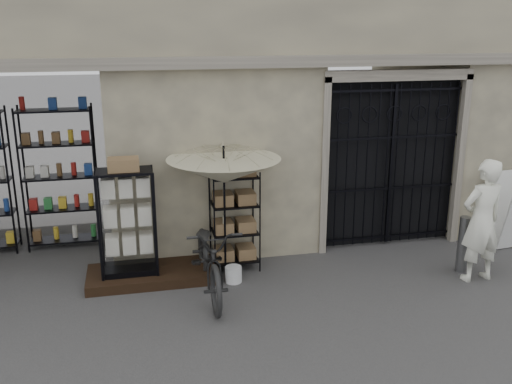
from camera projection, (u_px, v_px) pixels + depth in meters
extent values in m
plane|color=black|center=(334.00, 310.00, 7.91)|extent=(80.00, 80.00, 0.00)
cube|color=black|center=(13.00, 173.00, 9.17)|extent=(3.00, 1.70, 3.00)
cube|color=black|center=(17.00, 180.00, 9.70)|extent=(2.70, 0.50, 2.50)
cube|color=black|center=(387.00, 161.00, 9.98)|extent=(2.50, 0.06, 3.00)
cube|color=black|center=(391.00, 166.00, 9.84)|extent=(0.05, 0.05, 2.80)
cube|color=black|center=(153.00, 274.00, 8.84)|extent=(2.00, 0.90, 0.15)
cube|color=black|center=(131.00, 269.00, 8.75)|extent=(0.85, 0.57, 0.09)
cube|color=silver|center=(129.00, 228.00, 8.31)|extent=(0.75, 0.08, 1.50)
cube|color=silver|center=(128.00, 228.00, 8.56)|extent=(0.71, 0.42, 1.25)
cube|color=olive|center=(124.00, 167.00, 8.30)|extent=(0.48, 0.38, 0.18)
cube|color=black|center=(234.00, 219.00, 9.06)|extent=(0.82, 0.67, 1.64)
cube|color=olive|center=(235.00, 222.00, 9.08)|extent=(0.69, 0.54, 1.23)
cylinder|color=black|center=(225.00, 211.00, 8.80)|extent=(0.04, 0.04, 2.06)
imported|color=#BCB98D|center=(224.00, 164.00, 8.59)|extent=(1.57, 1.60, 1.38)
cylinder|color=silver|center=(233.00, 274.00, 8.73)|extent=(0.33, 0.33, 0.25)
imported|color=black|center=(211.00, 292.00, 8.42)|extent=(0.75, 1.13, 2.14)
cylinder|color=slate|center=(463.00, 244.00, 9.01)|extent=(0.20, 0.20, 0.92)
imported|color=white|center=(475.00, 279.00, 8.86)|extent=(0.92, 1.98, 0.46)
cube|color=silver|center=(504.00, 207.00, 10.12)|extent=(0.64, 0.37, 1.30)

